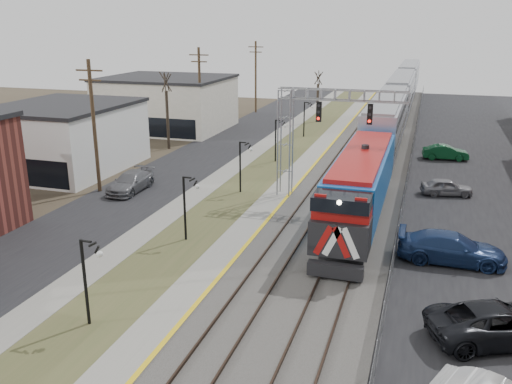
% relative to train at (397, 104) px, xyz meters
% --- Properties ---
extents(street_west, '(7.00, 120.00, 0.04)m').
position_rel_train_xyz_m(street_west, '(-17.00, -24.55, -2.90)').
color(street_west, black).
rests_on(street_west, ground).
extents(sidewalk, '(2.00, 120.00, 0.08)m').
position_rel_train_xyz_m(sidewalk, '(-12.50, -24.55, -2.88)').
color(sidewalk, gray).
rests_on(sidewalk, ground).
extents(grass_median, '(4.00, 120.00, 0.06)m').
position_rel_train_xyz_m(grass_median, '(-9.50, -24.55, -2.89)').
color(grass_median, '#434B28').
rests_on(grass_median, ground).
extents(platform, '(2.00, 120.00, 0.24)m').
position_rel_train_xyz_m(platform, '(-6.50, -24.55, -2.80)').
color(platform, gray).
rests_on(platform, ground).
extents(ballast_bed, '(8.00, 120.00, 0.20)m').
position_rel_train_xyz_m(ballast_bed, '(-1.50, -24.55, -2.82)').
color(ballast_bed, '#595651').
rests_on(ballast_bed, ground).
extents(parking_lot, '(16.00, 120.00, 0.04)m').
position_rel_train_xyz_m(parking_lot, '(10.50, -24.55, -2.90)').
color(parking_lot, black).
rests_on(parking_lot, ground).
extents(platform_edge, '(0.24, 120.00, 0.01)m').
position_rel_train_xyz_m(platform_edge, '(-5.62, -24.55, -2.67)').
color(platform_edge, gold).
rests_on(platform_edge, platform).
extents(track_near, '(1.58, 120.00, 0.15)m').
position_rel_train_xyz_m(track_near, '(-3.50, -24.55, -2.64)').
color(track_near, '#2D2119').
rests_on(track_near, ballast_bed).
extents(track_far, '(1.58, 120.00, 0.15)m').
position_rel_train_xyz_m(track_far, '(-0.00, -24.55, -2.64)').
color(track_far, '#2D2119').
rests_on(track_far, ballast_bed).
extents(train, '(3.00, 85.85, 5.33)m').
position_rel_train_xyz_m(train, '(0.00, 0.00, 0.00)').
color(train, '#1559AE').
rests_on(train, ground).
extents(signal_gantry, '(9.00, 1.07, 8.15)m').
position_rel_train_xyz_m(signal_gantry, '(-4.28, -31.56, 2.67)').
color(signal_gantry, gray).
rests_on(signal_gantry, ground).
extents(lampposts, '(0.14, 62.14, 4.00)m').
position_rel_train_xyz_m(lampposts, '(-9.50, -41.26, -0.92)').
color(lampposts, black).
rests_on(lampposts, ground).
extents(utility_poles, '(0.28, 80.28, 10.00)m').
position_rel_train_xyz_m(utility_poles, '(-20.00, -34.55, 2.08)').
color(utility_poles, '#4C3823').
rests_on(utility_poles, ground).
extents(fence, '(0.04, 120.00, 1.60)m').
position_rel_train_xyz_m(fence, '(2.70, -24.55, -2.12)').
color(fence, gray).
rests_on(fence, ground).
extents(buildings_west, '(14.00, 67.00, 7.00)m').
position_rel_train_xyz_m(buildings_west, '(-26.50, -35.34, 0.09)').
color(buildings_west, beige).
rests_on(buildings_west, ground).
extents(bare_trees, '(12.30, 42.30, 5.95)m').
position_rel_train_xyz_m(bare_trees, '(-18.16, -20.63, -0.22)').
color(bare_trees, '#382D23').
rests_on(bare_trees, ground).
extents(car_lot_c, '(6.37, 4.77, 1.61)m').
position_rel_train_xyz_m(car_lot_c, '(7.23, -47.58, -2.12)').
color(car_lot_c, black).
rests_on(car_lot_c, ground).
extents(car_lot_d, '(5.72, 2.40, 1.65)m').
position_rel_train_xyz_m(car_lot_d, '(5.61, -40.09, -2.09)').
color(car_lot_d, navy).
rests_on(car_lot_d, ground).
extents(car_lot_e, '(3.99, 2.22, 1.28)m').
position_rel_train_xyz_m(car_lot_e, '(5.59, -27.56, -2.28)').
color(car_lot_e, slate).
rests_on(car_lot_e, ground).
extents(car_lot_f, '(4.31, 1.88, 1.38)m').
position_rel_train_xyz_m(car_lot_f, '(5.69, -15.89, -2.23)').
color(car_lot_f, '#0D4422').
rests_on(car_lot_f, ground).
extents(car_street_b, '(2.12, 5.08, 1.47)m').
position_rel_train_xyz_m(car_street_b, '(-17.66, -33.85, -2.19)').
color(car_street_b, slate).
rests_on(car_street_b, ground).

